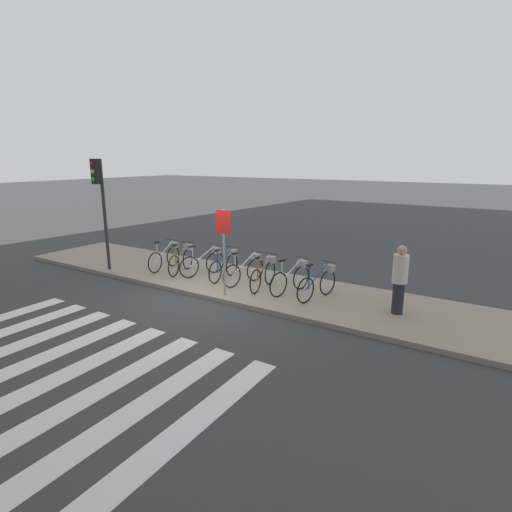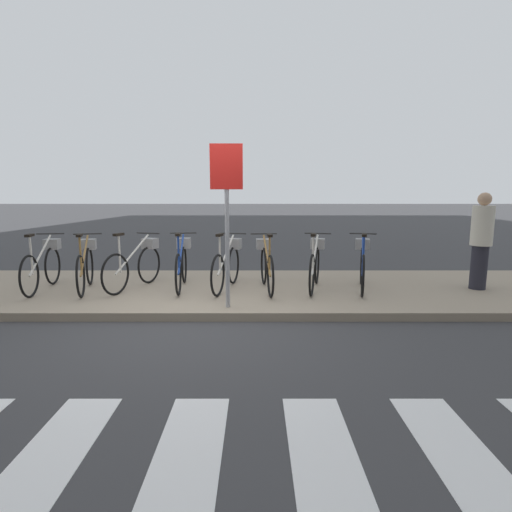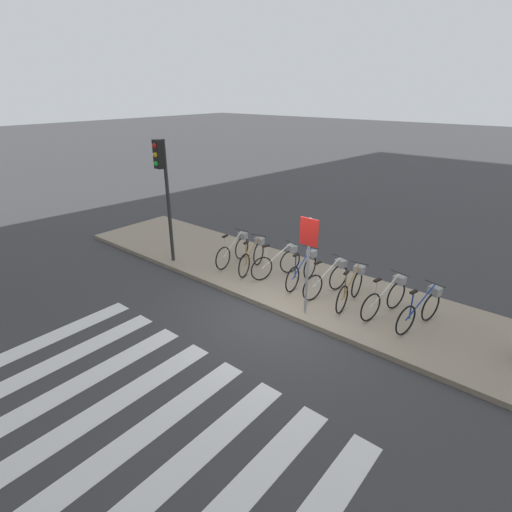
{
  "view_description": "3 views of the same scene",
  "coord_description": "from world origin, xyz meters",
  "px_view_note": "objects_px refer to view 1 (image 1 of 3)",
  "views": [
    {
      "loc": [
        6.49,
        -7.67,
        3.6
      ],
      "look_at": [
        1.15,
        0.82,
        1.15
      ],
      "focal_mm": 28.0,
      "sensor_mm": 36.0,
      "label": 1
    },
    {
      "loc": [
        0.9,
        -5.17,
        1.71
      ],
      "look_at": [
        0.93,
        1.47,
        0.67
      ],
      "focal_mm": 28.0,
      "sensor_mm": 36.0,
      "label": 2
    },
    {
      "loc": [
        4.66,
        -6.48,
        4.82
      ],
      "look_at": [
        -1.25,
        0.66,
        0.93
      ],
      "focal_mm": 28.0,
      "sensor_mm": 36.0,
      "label": 3
    }
  ],
  "objects_px": {
    "parked_bicycle_5": "(265,273)",
    "pedestrian": "(400,278)",
    "parked_bicycle_6": "(293,277)",
    "sign_post": "(224,238)",
    "parked_bicycle_7": "(319,282)",
    "traffic_light": "(100,191)",
    "parked_bicycle_3": "(226,264)",
    "parked_bicycle_4": "(246,269)",
    "parked_bicycle_1": "(182,259)",
    "parked_bicycle_0": "(166,256)",
    "parked_bicycle_2": "(205,261)"
  },
  "relations": [
    {
      "from": "parked_bicycle_0",
      "to": "parked_bicycle_3",
      "type": "relative_size",
      "value": 1.0
    },
    {
      "from": "parked_bicycle_2",
      "to": "sign_post",
      "type": "xyz_separation_m",
      "value": [
        1.63,
        -1.2,
        1.1
      ]
    },
    {
      "from": "pedestrian",
      "to": "traffic_light",
      "type": "relative_size",
      "value": 0.46
    },
    {
      "from": "parked_bicycle_3",
      "to": "traffic_light",
      "type": "bearing_deg",
      "value": -161.57
    },
    {
      "from": "parked_bicycle_4",
      "to": "sign_post",
      "type": "xyz_separation_m",
      "value": [
        0.08,
        -1.15,
        1.1
      ]
    },
    {
      "from": "parked_bicycle_1",
      "to": "parked_bicycle_2",
      "type": "relative_size",
      "value": 1.03
    },
    {
      "from": "traffic_light",
      "to": "parked_bicycle_0",
      "type": "bearing_deg",
      "value": 36.5
    },
    {
      "from": "parked_bicycle_1",
      "to": "parked_bicycle_0",
      "type": "bearing_deg",
      "value": 178.76
    },
    {
      "from": "parked_bicycle_0",
      "to": "parked_bicycle_4",
      "type": "xyz_separation_m",
      "value": [
        3.07,
        0.06,
        0.0
      ]
    },
    {
      "from": "parked_bicycle_6",
      "to": "sign_post",
      "type": "xyz_separation_m",
      "value": [
        -1.4,
        -1.15,
        1.1
      ]
    },
    {
      "from": "parked_bicycle_1",
      "to": "parked_bicycle_3",
      "type": "distance_m",
      "value": 1.58
    },
    {
      "from": "parked_bicycle_5",
      "to": "parked_bicycle_0",
      "type": "bearing_deg",
      "value": 179.98
    },
    {
      "from": "parked_bicycle_1",
      "to": "traffic_light",
      "type": "distance_m",
      "value": 3.26
    },
    {
      "from": "parked_bicycle_3",
      "to": "parked_bicycle_5",
      "type": "height_order",
      "value": "same"
    },
    {
      "from": "parked_bicycle_4",
      "to": "parked_bicycle_6",
      "type": "height_order",
      "value": "same"
    },
    {
      "from": "parked_bicycle_0",
      "to": "parked_bicycle_7",
      "type": "bearing_deg",
      "value": 0.29
    },
    {
      "from": "parked_bicycle_1",
      "to": "parked_bicycle_4",
      "type": "distance_m",
      "value": 2.36
    },
    {
      "from": "parked_bicycle_6",
      "to": "parked_bicycle_7",
      "type": "bearing_deg",
      "value": -2.96
    },
    {
      "from": "parked_bicycle_2",
      "to": "parked_bicycle_6",
      "type": "relative_size",
      "value": 0.97
    },
    {
      "from": "parked_bicycle_3",
      "to": "pedestrian",
      "type": "bearing_deg",
      "value": -1.33
    },
    {
      "from": "parked_bicycle_3",
      "to": "traffic_light",
      "type": "relative_size",
      "value": 0.45
    },
    {
      "from": "parked_bicycle_5",
      "to": "parked_bicycle_6",
      "type": "relative_size",
      "value": 1.02
    },
    {
      "from": "parked_bicycle_1",
      "to": "pedestrian",
      "type": "distance_m",
      "value": 6.58
    },
    {
      "from": "parked_bicycle_3",
      "to": "parked_bicycle_4",
      "type": "xyz_separation_m",
      "value": [
        0.79,
        -0.07,
        0.0
      ]
    },
    {
      "from": "parked_bicycle_1",
      "to": "parked_bicycle_6",
      "type": "bearing_deg",
      "value": 1.24
    },
    {
      "from": "sign_post",
      "to": "traffic_light",
      "type": "bearing_deg",
      "value": -179.37
    },
    {
      "from": "parked_bicycle_1",
      "to": "parked_bicycle_5",
      "type": "xyz_separation_m",
      "value": [
        3.0,
        0.01,
        0.0
      ]
    },
    {
      "from": "sign_post",
      "to": "pedestrian",
      "type": "bearing_deg",
      "value": 14.98
    },
    {
      "from": "parked_bicycle_2",
      "to": "parked_bicycle_5",
      "type": "distance_m",
      "value": 2.2
    },
    {
      "from": "parked_bicycle_5",
      "to": "pedestrian",
      "type": "distance_m",
      "value": 3.59
    },
    {
      "from": "parked_bicycle_1",
      "to": "parked_bicycle_6",
      "type": "xyz_separation_m",
      "value": [
        3.83,
        0.08,
        0.0
      ]
    },
    {
      "from": "parked_bicycle_2",
      "to": "parked_bicycle_6",
      "type": "height_order",
      "value": "same"
    },
    {
      "from": "parked_bicycle_0",
      "to": "parked_bicycle_4",
      "type": "bearing_deg",
      "value": 1.15
    },
    {
      "from": "parked_bicycle_2",
      "to": "traffic_light",
      "type": "xyz_separation_m",
      "value": [
        -3.06,
        -1.25,
        2.07
      ]
    },
    {
      "from": "parked_bicycle_6",
      "to": "parked_bicycle_7",
      "type": "height_order",
      "value": "same"
    },
    {
      "from": "parked_bicycle_4",
      "to": "sign_post",
      "type": "relative_size",
      "value": 0.69
    },
    {
      "from": "parked_bicycle_6",
      "to": "sign_post",
      "type": "relative_size",
      "value": 0.69
    },
    {
      "from": "parked_bicycle_0",
      "to": "parked_bicycle_1",
      "type": "relative_size",
      "value": 1.02
    },
    {
      "from": "parked_bicycle_0",
      "to": "parked_bicycle_6",
      "type": "bearing_deg",
      "value": 0.85
    },
    {
      "from": "parked_bicycle_2",
      "to": "sign_post",
      "type": "height_order",
      "value": "sign_post"
    },
    {
      "from": "parked_bicycle_2",
      "to": "parked_bicycle_7",
      "type": "height_order",
      "value": "same"
    },
    {
      "from": "parked_bicycle_2",
      "to": "parked_bicycle_3",
      "type": "distance_m",
      "value": 0.76
    },
    {
      "from": "parked_bicycle_7",
      "to": "traffic_light",
      "type": "relative_size",
      "value": 0.44
    },
    {
      "from": "parked_bicycle_4",
      "to": "parked_bicycle_7",
      "type": "height_order",
      "value": "same"
    },
    {
      "from": "parked_bicycle_3",
      "to": "parked_bicycle_7",
      "type": "height_order",
      "value": "same"
    },
    {
      "from": "parked_bicycle_5",
      "to": "parked_bicycle_7",
      "type": "height_order",
      "value": "same"
    },
    {
      "from": "parked_bicycle_0",
      "to": "parked_bicycle_1",
      "type": "distance_m",
      "value": 0.71
    },
    {
      "from": "parked_bicycle_7",
      "to": "parked_bicycle_4",
      "type": "bearing_deg",
      "value": 179.12
    },
    {
      "from": "parked_bicycle_1",
      "to": "parked_bicycle_2",
      "type": "xyz_separation_m",
      "value": [
        0.81,
        0.13,
        0.0
      ]
    },
    {
      "from": "parked_bicycle_6",
      "to": "traffic_light",
      "type": "distance_m",
      "value": 6.54
    }
  ]
}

